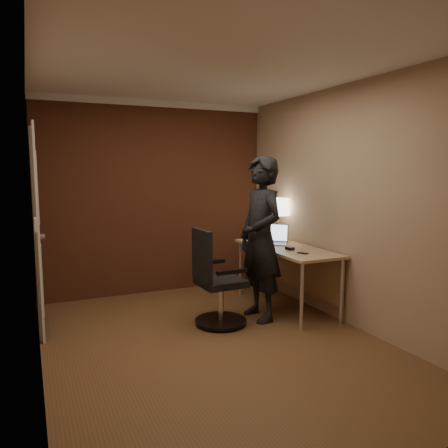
{
  "coord_description": "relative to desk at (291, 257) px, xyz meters",
  "views": [
    {
      "loc": [
        -1.54,
        -3.63,
        1.62
      ],
      "look_at": [
        0.35,
        0.55,
        1.05
      ],
      "focal_mm": 35.0,
      "sensor_mm": 36.0,
      "label": 1
    }
  ],
  "objects": [
    {
      "name": "room",
      "position": [
        -1.53,
        0.91,
        0.77
      ],
      "size": [
        4.0,
        4.0,
        4.0
      ],
      "color": "brown",
      "rests_on": "ground"
    },
    {
      "name": "laptop",
      "position": [
        -0.08,
        0.28,
        0.19
      ],
      "size": [
        0.42,
        0.41,
        0.23
      ],
      "color": "silver",
      "rests_on": "desk"
    },
    {
      "name": "desk",
      "position": [
        0.0,
        0.0,
        0.0
      ],
      "size": [
        0.6,
        1.5,
        0.73
      ],
      "color": "tan",
      "rests_on": "ground"
    },
    {
      "name": "desk_lamp",
      "position": [
        0.09,
        0.47,
        0.55
      ],
      "size": [
        0.22,
        0.22,
        0.54
      ],
      "color": "silver",
      "rests_on": "desk"
    },
    {
      "name": "person",
      "position": [
        -0.52,
        -0.19,
        0.28
      ],
      "size": [
        0.45,
        0.66,
        1.77
      ],
      "primitive_type": "imported",
      "rotation": [
        0.0,
        0.0,
        -1.53
      ],
      "color": "black",
      "rests_on": "ground"
    },
    {
      "name": "phone",
      "position": [
        -0.13,
        -0.42,
        0.13
      ],
      "size": [
        0.1,
        0.13,
        0.01
      ],
      "primitive_type": "cube",
      "rotation": [
        0.0,
        0.0,
        0.37
      ],
      "color": "black",
      "rests_on": "desk"
    },
    {
      "name": "mouse",
      "position": [
        -0.14,
        -0.17,
        0.14
      ],
      "size": [
        0.07,
        0.11,
        0.03
      ],
      "primitive_type": "cube",
      "rotation": [
        0.0,
        0.0,
        0.11
      ],
      "color": "black",
      "rests_on": "desk"
    },
    {
      "name": "office_chair",
      "position": [
        -1.06,
        -0.2,
        -0.16
      ],
      "size": [
        0.54,
        0.57,
        1.0
      ],
      "color": "black",
      "rests_on": "ground"
    }
  ]
}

